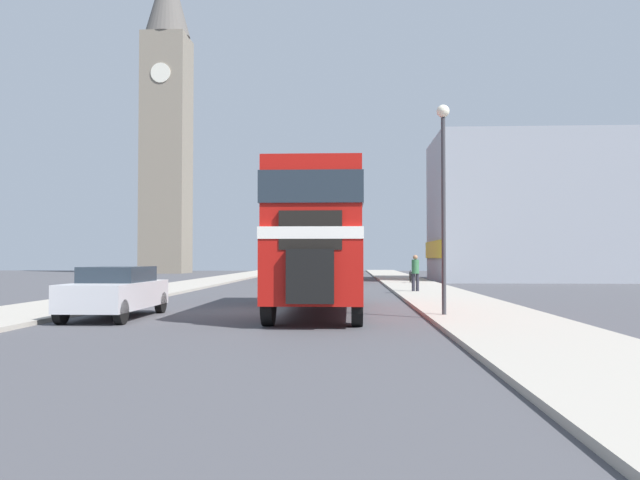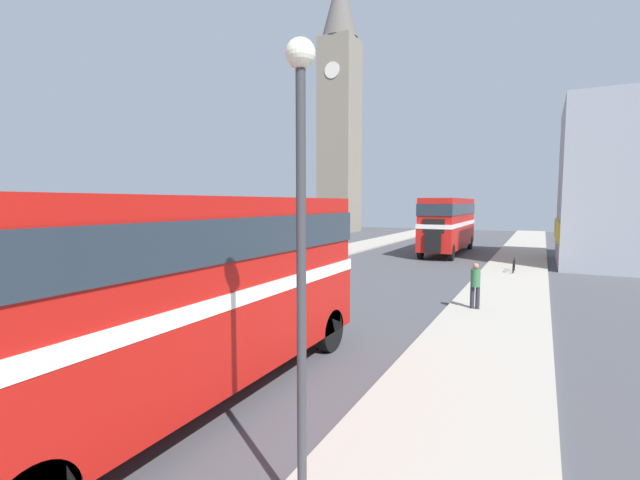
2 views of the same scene
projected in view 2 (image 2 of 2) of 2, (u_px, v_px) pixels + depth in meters
ground_plane at (145, 376)px, 9.99m from camera, size 120.00×120.00×0.00m
sidewalk_right at (438, 451)px, 6.88m from camera, size 3.50×120.00×0.12m
double_decker_bus at (197, 280)px, 8.63m from camera, size 2.51×9.94×4.17m
bus_distant at (448, 221)px, 34.02m from camera, size 2.48×10.77×4.38m
pedestrian_walking at (475, 283)px, 15.85m from camera, size 0.34×0.34×1.71m
bicycle_on_pavement at (514, 265)px, 24.35m from camera, size 0.05×1.76×0.78m
street_lamp at (301, 211)px, 5.17m from camera, size 0.36×0.36×5.86m
church_tower at (340, 101)px, 58.34m from camera, size 4.95×4.95×35.19m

